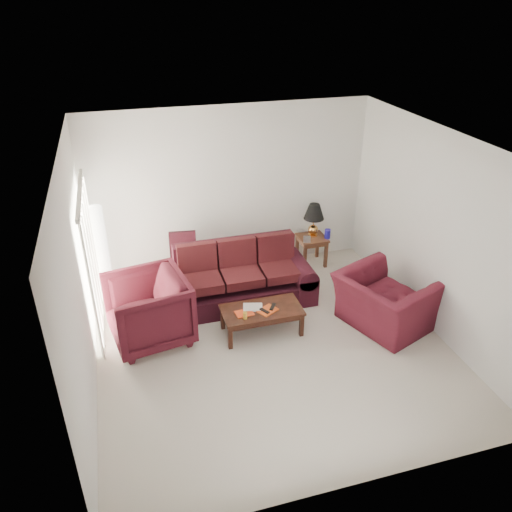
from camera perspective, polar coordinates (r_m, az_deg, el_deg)
The scene contains 19 objects.
floor at distance 7.51m, azimuth 1.82°, elevation -10.07°, with size 5.00×5.00×0.00m, color beige.
blinds at distance 7.78m, azimuth -18.35°, elevation -0.63°, with size 0.10×2.00×2.16m, color silver.
sofa at distance 8.18m, azimuth -1.80°, elevation -2.31°, with size 2.40×1.04×0.98m, color black, non-canonical shape.
throw_pillow at distance 8.66m, azimuth -8.35°, elevation 1.30°, with size 0.46×0.13×0.46m, color black.
end_table at distance 9.49m, azimuth 6.34°, elevation 0.66°, with size 0.51×0.51×0.56m, color #522B1C, non-canonical shape.
table_lamp at distance 9.29m, azimuth 6.61°, elevation 4.09°, with size 0.38×0.38×0.63m, color #E9A048, non-canonical shape.
clock at distance 9.12m, azimuth 5.84°, elevation 1.91°, with size 0.13×0.05×0.13m, color silver.
blue_canister at distance 9.32m, azimuth 8.17°, elevation 2.53°, with size 0.11×0.11×0.17m, color #2119A7.
picture_frame at distance 9.40m, azimuth 5.17°, elevation 2.88°, with size 0.12×0.02×0.15m, color silver.
floor_lamp at distance 8.52m, azimuth -17.24°, elevation 0.32°, with size 0.27×0.27×1.68m, color white, non-canonical shape.
armchair_left at distance 7.48m, azimuth -12.22°, elevation -6.04°, with size 1.10×1.13×1.03m, color #3B0D16.
armchair_right at distance 7.91m, azimuth 14.42°, elevation -5.08°, with size 1.30×1.14×0.85m, color #4A111C.
coffee_table at distance 7.62m, azimuth 0.66°, elevation -7.38°, with size 1.20×0.60×0.42m, color black, non-canonical shape.
magazine_red at distance 7.40m, azimuth -1.35°, elevation -6.55°, with size 0.26×0.19×0.01m, color #B93412.
magazine_white at distance 7.53m, azimuth -0.37°, elevation -5.87°, with size 0.29×0.22×0.02m, color beige.
magazine_orange at distance 7.46m, azimuth 1.34°, elevation -6.22°, with size 0.28×0.21×0.02m, color #D14A18.
remote_a at distance 7.42m, azimuth 0.98°, elevation -6.27°, with size 0.05×0.16×0.02m, color black.
remote_b at distance 7.51m, azimuth 1.92°, elevation -5.80°, with size 0.05×0.18×0.02m, color black.
yellow_glass at distance 7.28m, azimuth -1.25°, elevation -6.80°, with size 0.06×0.06×0.11m, color gold.
Camera 1 is at (-1.85, -5.58, 4.67)m, focal length 35.00 mm.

